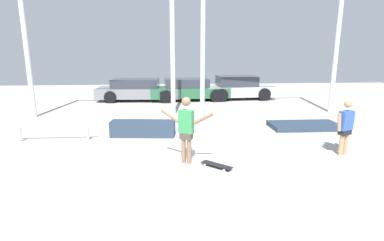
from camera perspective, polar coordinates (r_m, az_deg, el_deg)
The scene contains 12 objects.
ground_plane at distance 7.82m, azimuth 1.95°, elevation -7.24°, with size 36.00×36.00×0.00m, color #B2ADA3.
skateboarder at distance 7.24m, azimuth -1.11°, elevation -1.13°, with size 1.26×0.69×1.65m.
skateboard at distance 7.24m, azimuth 4.71°, elevation -8.44°, with size 0.74×0.70×0.08m.
grind_box at distance 9.89m, azimuth -9.31°, elevation -1.52°, with size 2.07×0.54×0.51m, color #28384C.
manual_pad at distance 11.56m, azimuth 20.61°, elevation -0.93°, with size 2.44×1.21×0.17m, color #28384C.
grind_rail at distance 10.16m, azimuth -24.83°, elevation -1.50°, with size 2.46×0.07×0.47m.
canopy_support_left at distance 13.19m, azimuth -17.22°, elevation 16.58°, with size 6.08×0.20×5.92m.
canopy_support_right at distance 13.64m, azimuth 14.99°, elevation 16.58°, with size 6.08×0.20×5.92m.
parked_car_grey at distance 17.15m, azimuth -10.20°, elevation 5.76°, with size 4.68×2.11×1.21m.
parked_car_green at distance 17.03m, azimuth -0.64°, elevation 5.93°, with size 4.45×2.08×1.21m.
parked_car_silver at distance 17.60m, azimuth 8.79°, elevation 6.17°, with size 4.05×2.04×1.34m.
bystander at distance 8.85m, azimuth 27.21°, elevation -0.89°, with size 0.67×0.35×1.48m.
Camera 1 is at (-0.85, -7.29, 2.71)m, focal length 28.00 mm.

